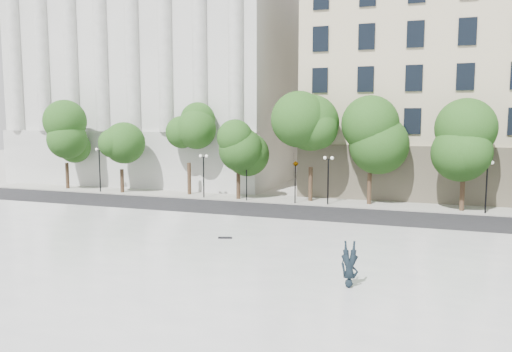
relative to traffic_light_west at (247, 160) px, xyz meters
The scene contains 12 objects.
ground 22.67m from the traffic_light_west, 85.71° to the right, with size 160.00×160.00×0.00m, color beige.
plaza 19.68m from the traffic_light_west, 85.04° to the right, with size 44.00×22.00×0.45m, color silver.
street 5.91m from the traffic_light_west, 68.73° to the right, with size 60.00×8.00×0.02m, color black.
far_sidewalk 4.36m from the traffic_light_west, 45.44° to the left, with size 60.00×4.00×0.12m, color #A9A79C.
building_west 24.17m from the traffic_light_west, 133.28° to the left, with size 31.50×27.65×25.60m.
building_east 28.30m from the traffic_light_west, 37.47° to the left, with size 36.00×26.15×23.00m.
traffic_light_west is the anchor object (origin of this frame).
traffic_light_east 4.41m from the traffic_light_west, ahead, with size 0.63×1.98×4.28m.
person_lying 24.33m from the traffic_light_west, 60.06° to the right, with size 0.70×0.46×1.93m, color black.
skateboard 15.70m from the traffic_light_west, 74.77° to the right, with size 0.79×0.20×0.08m, color black.
street_trees 5.29m from the traffic_light_west, 14.44° to the left, with size 48.06×5.17×7.89m.
lamp_posts 1.76m from the traffic_light_west, 11.01° to the left, with size 35.69×0.28×4.44m.
Camera 1 is at (13.13, -18.64, 7.38)m, focal length 35.00 mm.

